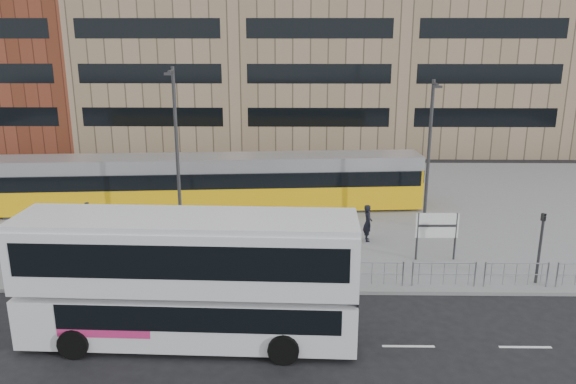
{
  "coord_description": "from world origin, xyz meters",
  "views": [
    {
      "loc": [
        2.1,
        -21.16,
        10.33
      ],
      "look_at": [
        1.72,
        6.0,
        2.68
      ],
      "focal_mm": 35.0,
      "sensor_mm": 36.0,
      "label": 1
    }
  ],
  "objects_px": {
    "double_decker_bus": "(188,275)",
    "pedestrian": "(368,223)",
    "station_sign": "(437,228)",
    "traffic_light_east": "(541,239)",
    "lamp_post_west": "(177,147)",
    "tram": "(188,183)",
    "ad_panel": "(312,264)",
    "lamp_post_east": "(429,149)",
    "traffic_light_west": "(89,227)"
  },
  "relations": [
    {
      "from": "ad_panel",
      "to": "traffic_light_east",
      "type": "height_order",
      "value": "traffic_light_east"
    },
    {
      "from": "ad_panel",
      "to": "lamp_post_west",
      "type": "distance_m",
      "value": 9.69
    },
    {
      "from": "station_sign",
      "to": "lamp_post_east",
      "type": "bearing_deg",
      "value": 82.7
    },
    {
      "from": "station_sign",
      "to": "pedestrian",
      "type": "bearing_deg",
      "value": 138.24
    },
    {
      "from": "tram",
      "to": "ad_panel",
      "type": "distance_m",
      "value": 12.45
    },
    {
      "from": "lamp_post_west",
      "to": "traffic_light_east",
      "type": "bearing_deg",
      "value": -19.39
    },
    {
      "from": "traffic_light_east",
      "to": "double_decker_bus",
      "type": "bearing_deg",
      "value": 174.8
    },
    {
      "from": "tram",
      "to": "pedestrian",
      "type": "height_order",
      "value": "tram"
    },
    {
      "from": "double_decker_bus",
      "to": "lamp_post_east",
      "type": "distance_m",
      "value": 15.93
    },
    {
      "from": "station_sign",
      "to": "traffic_light_west",
      "type": "height_order",
      "value": "traffic_light_west"
    },
    {
      "from": "station_sign",
      "to": "traffic_light_east",
      "type": "distance_m",
      "value": 4.48
    },
    {
      "from": "tram",
      "to": "lamp_post_east",
      "type": "relative_size",
      "value": 3.5
    },
    {
      "from": "ad_panel",
      "to": "tram",
      "type": "bearing_deg",
      "value": 125.24
    },
    {
      "from": "traffic_light_east",
      "to": "lamp_post_west",
      "type": "distance_m",
      "value": 17.44
    },
    {
      "from": "tram",
      "to": "lamp_post_west",
      "type": "bearing_deg",
      "value": -89.57
    },
    {
      "from": "ad_panel",
      "to": "traffic_light_east",
      "type": "bearing_deg",
      "value": 0.7
    },
    {
      "from": "station_sign",
      "to": "lamp_post_west",
      "type": "bearing_deg",
      "value": 164.66
    },
    {
      "from": "pedestrian",
      "to": "traffic_light_east",
      "type": "distance_m",
      "value": 8.3
    },
    {
      "from": "lamp_post_east",
      "to": "station_sign",
      "type": "bearing_deg",
      "value": -96.22
    },
    {
      "from": "tram",
      "to": "lamp_post_east",
      "type": "height_order",
      "value": "lamp_post_east"
    },
    {
      "from": "ad_panel",
      "to": "lamp_post_west",
      "type": "xyz_separation_m",
      "value": [
        -6.74,
        5.78,
        3.89
      ]
    },
    {
      "from": "traffic_light_east",
      "to": "lamp_post_west",
      "type": "bearing_deg",
      "value": 137.2
    },
    {
      "from": "pedestrian",
      "to": "lamp_post_west",
      "type": "relative_size",
      "value": 0.22
    },
    {
      "from": "station_sign",
      "to": "lamp_post_west",
      "type": "xyz_separation_m",
      "value": [
        -12.56,
        3.19,
        3.14
      ]
    },
    {
      "from": "station_sign",
      "to": "traffic_light_west",
      "type": "xyz_separation_m",
      "value": [
        -15.68,
        -1.27,
        0.4
      ]
    },
    {
      "from": "lamp_post_east",
      "to": "tram",
      "type": "bearing_deg",
      "value": 167.29
    },
    {
      "from": "tram",
      "to": "lamp_post_west",
      "type": "xyz_separation_m",
      "value": [
        0.38,
        -4.4,
        3.07
      ]
    },
    {
      "from": "double_decker_bus",
      "to": "pedestrian",
      "type": "distance_m",
      "value": 12.1
    },
    {
      "from": "lamp_post_west",
      "to": "traffic_light_west",
      "type": "bearing_deg",
      "value": -124.95
    },
    {
      "from": "lamp_post_east",
      "to": "traffic_light_east",
      "type": "bearing_deg",
      "value": -65.82
    },
    {
      "from": "tram",
      "to": "station_sign",
      "type": "distance_m",
      "value": 15.0
    },
    {
      "from": "tram",
      "to": "station_sign",
      "type": "xyz_separation_m",
      "value": [
        12.94,
        -7.59,
        -0.07
      ]
    },
    {
      "from": "tram",
      "to": "traffic_light_east",
      "type": "bearing_deg",
      "value": -35.81
    },
    {
      "from": "station_sign",
      "to": "lamp_post_west",
      "type": "distance_m",
      "value": 13.34
    },
    {
      "from": "tram",
      "to": "traffic_light_west",
      "type": "distance_m",
      "value": 9.29
    },
    {
      "from": "double_decker_bus",
      "to": "station_sign",
      "type": "distance_m",
      "value": 12.42
    },
    {
      "from": "tram",
      "to": "ad_panel",
      "type": "xyz_separation_m",
      "value": [
        7.11,
        -10.18,
        -0.81
      ]
    },
    {
      "from": "lamp_post_west",
      "to": "tram",
      "type": "bearing_deg",
      "value": 94.9
    },
    {
      "from": "traffic_light_east",
      "to": "pedestrian",
      "type": "bearing_deg",
      "value": 119.28
    },
    {
      "from": "ad_panel",
      "to": "lamp_post_east",
      "type": "xyz_separation_m",
      "value": [
        6.32,
        7.15,
        3.53
      ]
    },
    {
      "from": "station_sign",
      "to": "traffic_light_east",
      "type": "xyz_separation_m",
      "value": [
        3.68,
        -2.52,
        0.4
      ]
    },
    {
      "from": "ad_panel",
      "to": "lamp_post_east",
      "type": "relative_size",
      "value": 0.18
    },
    {
      "from": "station_sign",
      "to": "lamp_post_east",
      "type": "relative_size",
      "value": 0.29
    },
    {
      "from": "pedestrian",
      "to": "traffic_light_west",
      "type": "relative_size",
      "value": 0.62
    },
    {
      "from": "lamp_post_east",
      "to": "double_decker_bus",
      "type": "bearing_deg",
      "value": -132.51
    },
    {
      "from": "tram",
      "to": "traffic_light_east",
      "type": "xyz_separation_m",
      "value": [
        16.62,
        -10.12,
        0.33
      ]
    },
    {
      "from": "traffic_light_east",
      "to": "lamp_post_west",
      "type": "relative_size",
      "value": 0.36
    },
    {
      "from": "double_decker_bus",
      "to": "station_sign",
      "type": "height_order",
      "value": "double_decker_bus"
    },
    {
      "from": "tram",
      "to": "lamp_post_west",
      "type": "height_order",
      "value": "lamp_post_west"
    },
    {
      "from": "station_sign",
      "to": "traffic_light_west",
      "type": "distance_m",
      "value": 15.74
    }
  ]
}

